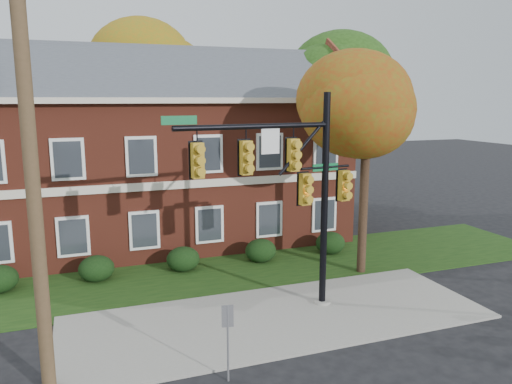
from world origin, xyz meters
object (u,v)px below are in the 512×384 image
object	(u,v)px
tree_near_right	(374,112)
sign_post	(228,330)
tree_right_rear	(349,83)
hedge_far_right	(330,243)
utility_pole	(33,187)
hedge_right	(261,251)
hedge_center	(183,259)
apartment_building	(159,143)
tree_far_rear	(158,73)
traffic_signal	(291,180)
hedge_left	(96,269)

from	to	relation	value
tree_near_right	sign_post	distance (m)	11.14
tree_near_right	tree_right_rear	world-z (taller)	tree_right_rear
hedge_far_right	utility_pole	xyz separation A→B (m)	(-11.98, -7.52, 4.64)
tree_near_right	utility_pole	size ratio (longest dim) A/B	0.84
hedge_right	sign_post	bearing A→B (deg)	-115.54
hedge_center	tree_right_rear	size ratio (longest dim) A/B	0.13
apartment_building	tree_far_rear	xyz separation A→B (m)	(1.34, 7.84, 3.86)
hedge_center	tree_near_right	world-z (taller)	tree_near_right
sign_post	tree_near_right	bearing A→B (deg)	45.65
tree_near_right	utility_pole	world-z (taller)	utility_pole
hedge_center	traffic_signal	world-z (taller)	traffic_signal
hedge_left	tree_far_rear	xyz separation A→B (m)	(4.84, 13.09, 8.32)
apartment_building	sign_post	size ratio (longest dim) A/B	9.03
hedge_left	hedge_far_right	distance (m)	10.50
hedge_far_right	utility_pole	distance (m)	14.89
hedge_center	tree_right_rear	distance (m)	14.94
tree_right_rear	traffic_signal	xyz separation A→B (m)	(-8.77, -11.47, -3.53)
tree_far_rear	hedge_center	bearing A→B (deg)	-95.85
tree_near_right	sign_post	size ratio (longest dim) A/B	4.12
tree_right_rear	utility_pole	size ratio (longest dim) A/B	1.04
tree_far_rear	sign_post	world-z (taller)	tree_far_rear
traffic_signal	tree_near_right	bearing A→B (deg)	21.38
sign_post	hedge_left	bearing A→B (deg)	117.09
hedge_left	utility_pole	distance (m)	8.96
hedge_left	tree_far_rear	bearing A→B (deg)	69.71
hedge_center	tree_right_rear	bearing A→B (deg)	28.37
utility_pole	sign_post	xyz separation A→B (m)	(4.33, -1.18, -3.76)
hedge_right	traffic_signal	bearing A→B (deg)	-100.06
tree_near_right	tree_far_rear	distance (m)	17.12
tree_near_right	apartment_building	bearing A→B (deg)	131.77
tree_right_rear	sign_post	xyz separation A→B (m)	(-11.97, -14.81, -6.71)
tree_near_right	tree_right_rear	distance (m)	9.94
hedge_left	tree_right_rear	distance (m)	17.74
utility_pole	hedge_right	bearing A→B (deg)	59.81
apartment_building	utility_pole	xyz separation A→B (m)	(-4.98, -12.77, 0.18)
hedge_far_right	hedge_right	bearing A→B (deg)	180.00
apartment_building	traffic_signal	world-z (taller)	apartment_building
tree_near_right	tree_far_rear	size ratio (longest dim) A/B	0.74
hedge_center	hedge_left	bearing A→B (deg)	180.00
hedge_left	hedge_far_right	bearing A→B (deg)	0.00
hedge_center	traffic_signal	xyz separation A→B (m)	(2.55, -5.36, 4.07)
apartment_building	utility_pole	world-z (taller)	utility_pole
tree_near_right	utility_pole	distance (m)	13.16
hedge_center	tree_right_rear	world-z (taller)	tree_right_rear
hedge_center	tree_near_right	xyz separation A→B (m)	(7.22, -2.83, 6.14)
hedge_left	sign_post	distance (m)	9.20
apartment_building	hedge_left	xyz separation A→B (m)	(-3.50, -5.25, -4.46)
hedge_center	hedge_right	distance (m)	3.50
apartment_building	hedge_right	world-z (taller)	apartment_building
tree_right_rear	utility_pole	distance (m)	21.45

